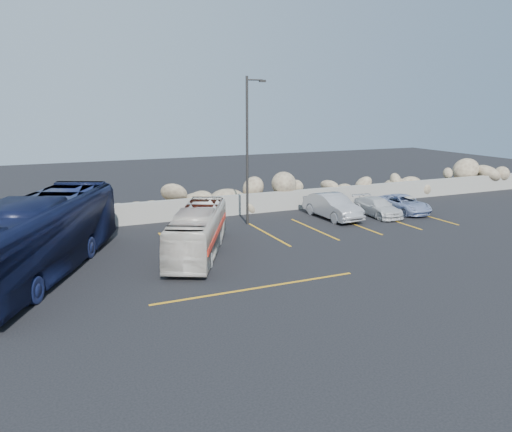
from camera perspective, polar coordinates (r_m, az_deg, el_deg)
name	(u,v)px	position (r m, az deg, el deg)	size (l,w,h in m)	color
ground	(285,286)	(18.64, 3.33, -7.96)	(90.00, 90.00, 0.00)	black
seawall	(191,209)	(29.25, -7.42, 0.83)	(60.00, 0.40, 1.20)	#9A988C
riprap_pile	(185,194)	(30.25, -8.11, 2.56)	(54.00, 2.80, 2.60)	#877058
parking_lines	(317,236)	(25.43, 6.94, -2.34)	(18.16, 9.36, 0.01)	orange
lamppost	(248,147)	(27.22, -0.91, 7.92)	(1.14, 0.18, 8.00)	#322F2C
vintage_bus	(198,231)	(22.30, -6.65, -1.73)	(1.75, 7.46, 2.08)	silver
tour_coach	(38,236)	(21.14, -23.66, -2.14)	(2.60, 11.10, 3.09)	#101738
car_b	(333,206)	(29.47, 8.74, 1.11)	(1.51, 4.34, 1.43)	#9D9DA1
car_c	(378,207)	(30.65, 13.72, 1.00)	(1.51, 3.70, 1.07)	silver
car_d	(403,204)	(32.04, 16.47, 1.34)	(1.79, 3.88, 1.08)	#8696BF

